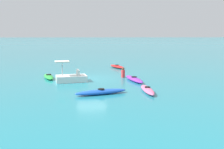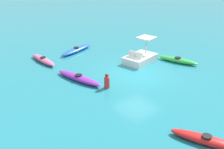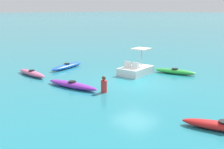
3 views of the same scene
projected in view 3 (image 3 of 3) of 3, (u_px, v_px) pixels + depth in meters
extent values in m
plane|color=teal|center=(136.00, 82.00, 17.32)|extent=(600.00, 600.00, 0.00)
ellipsoid|color=pink|center=(32.00, 73.00, 19.03)|extent=(3.05, 0.62, 0.32)
cylinder|color=black|center=(32.00, 70.00, 18.98)|extent=(0.38, 0.38, 0.05)
ellipsoid|color=purple|center=(72.00, 85.00, 16.12)|extent=(3.59, 1.33, 0.32)
cylinder|color=black|center=(72.00, 82.00, 16.08)|extent=(0.51, 0.51, 0.05)
ellipsoid|color=green|center=(175.00, 71.00, 19.57)|extent=(2.96, 1.46, 0.32)
cylinder|color=black|center=(175.00, 69.00, 19.53)|extent=(0.53, 0.53, 0.05)
ellipsoid|color=red|center=(224.00, 127.00, 10.42)|extent=(3.01, 1.70, 0.32)
cylinder|color=black|center=(224.00, 122.00, 10.38)|extent=(0.53, 0.53, 0.05)
ellipsoid|color=blue|center=(67.00, 66.00, 21.37)|extent=(1.64, 3.45, 0.32)
cylinder|color=black|center=(67.00, 64.00, 21.32)|extent=(0.52, 0.52, 0.05)
cube|color=white|center=(136.00, 71.00, 19.39)|extent=(1.90, 2.63, 0.50)
cube|color=white|center=(128.00, 64.00, 19.03)|extent=(0.46, 0.24, 0.44)
cube|color=white|center=(135.00, 65.00, 18.68)|extent=(0.46, 0.24, 0.44)
cylinder|color=#B2B2B7|center=(141.00, 57.00, 19.76)|extent=(0.08, 0.08, 1.10)
cube|color=silver|center=(142.00, 49.00, 19.63)|extent=(1.28, 1.28, 0.08)
cylinder|color=red|center=(104.00, 86.00, 15.19)|extent=(0.41, 0.41, 0.65)
sphere|color=brown|center=(104.00, 78.00, 15.09)|extent=(0.22, 0.22, 0.22)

